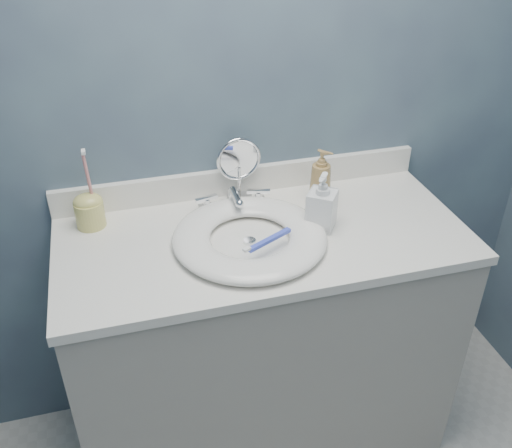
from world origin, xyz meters
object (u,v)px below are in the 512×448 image
object	(u,v)px
makeup_mirror	(239,166)
soap_bottle_clear	(322,201)
toothbrush_holder	(89,209)
soap_bottle_amber	(321,177)

from	to	relation	value
makeup_mirror	soap_bottle_clear	world-z (taller)	makeup_mirror
soap_bottle_clear	toothbrush_holder	size ratio (longest dim) A/B	0.71
makeup_mirror	soap_bottle_amber	world-z (taller)	makeup_mirror
makeup_mirror	toothbrush_holder	world-z (taller)	toothbrush_holder
soap_bottle_clear	soap_bottle_amber	bearing A→B (deg)	106.66
makeup_mirror	toothbrush_holder	distance (m)	0.48
soap_bottle_clear	toothbrush_holder	bearing A→B (deg)	-160.09
makeup_mirror	toothbrush_holder	xyz separation A→B (m)	(-0.47, -0.04, -0.06)
toothbrush_holder	soap_bottle_amber	bearing A→B (deg)	-4.04
soap_bottle_amber	soap_bottle_clear	bearing A→B (deg)	-151.92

